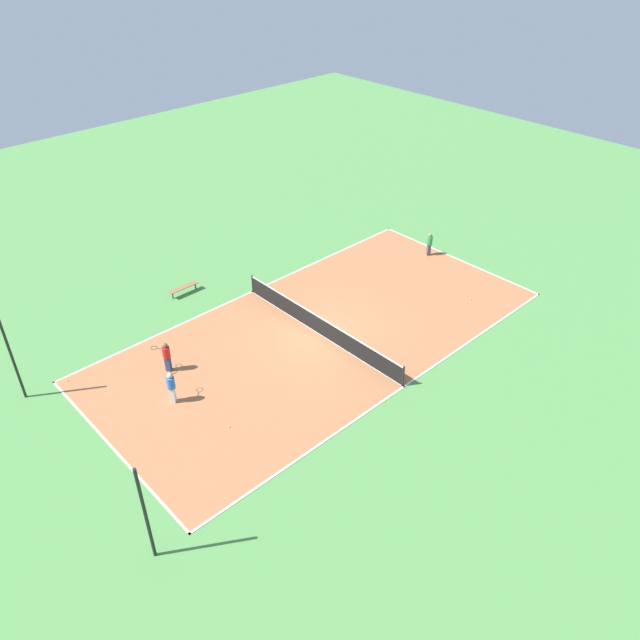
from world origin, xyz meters
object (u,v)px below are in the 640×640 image
object	(u,v)px
tennis_ball_right_alley	(67,380)
tennis_ball_midcourt	(471,299)
player_near_blue	(171,385)
fence_post_back_left	(145,514)
bench	(184,288)
player_coach_red	(166,355)
fence_post_back_right	(13,359)
player_far_green	(429,243)
tennis_net	(320,325)
tennis_ball_near_net	(229,427)

from	to	relation	value
tennis_ball_right_alley	tennis_ball_midcourt	xyz separation A→B (m)	(-8.73, -19.68, 0.00)
player_near_blue	fence_post_back_left	world-z (taller)	fence_post_back_left
bench	tennis_ball_midcourt	xyz separation A→B (m)	(-11.57, -11.40, -0.34)
player_coach_red	fence_post_back_right	bearing A→B (deg)	31.53
player_far_green	player_coach_red	xyz separation A→B (m)	(1.23, 18.12, 0.08)
player_far_green	tennis_ball_midcourt	xyz separation A→B (m)	(-4.94, 2.36, -0.81)
tennis_net	fence_post_back_right	xyz separation A→B (m)	(5.61, 13.08, 1.58)
player_near_blue	tennis_ball_midcourt	bearing A→B (deg)	-56.64
tennis_net	tennis_ball_right_alley	size ratio (longest dim) A/B	166.08
player_near_blue	tennis_ball_midcourt	size ratio (longest dim) A/B	24.03
player_coach_red	tennis_ball_midcourt	world-z (taller)	player_coach_red
fence_post_back_right	player_near_blue	bearing A→B (deg)	-135.92
tennis_ball_midcourt	player_far_green	bearing A→B (deg)	-25.48
bench	tennis_net	bearing A→B (deg)	109.75
player_coach_red	player_near_blue	size ratio (longest dim) A/B	0.98
tennis_ball_right_alley	fence_post_back_right	size ratio (longest dim) A/B	0.02
tennis_ball_near_net	tennis_ball_midcourt	distance (m)	15.99
bench	fence_post_back_right	bearing A→B (deg)	14.26
player_coach_red	tennis_ball_right_alley	world-z (taller)	player_coach_red
tennis_ball_near_net	tennis_ball_right_alley	world-z (taller)	same
tennis_ball_right_alley	fence_post_back_left	distance (m)	11.31
player_coach_red	tennis_ball_near_net	bearing A→B (deg)	145.46
bench	player_near_blue	xyz separation A→B (m)	(-7.47, 5.40, 0.57)
player_far_green	tennis_ball_right_alley	world-z (taller)	player_far_green
tennis_ball_near_net	tennis_ball_right_alley	distance (m)	8.52
player_coach_red	fence_post_back_right	size ratio (longest dim) A/B	0.37
fence_post_back_left	player_near_blue	bearing A→B (deg)	-36.86
bench	fence_post_back_right	xyz separation A→B (m)	(-2.58, 10.14, 1.77)
player_coach_red	fence_post_back_left	world-z (taller)	fence_post_back_left
bench	player_coach_red	bearing A→B (deg)	50.99
player_far_green	player_near_blue	world-z (taller)	player_near_blue
bench	player_coach_red	distance (m)	6.97
tennis_ball_right_alley	bench	bearing A→B (deg)	-71.07
player_near_blue	fence_post_back_left	size ratio (longest dim) A/B	0.38
tennis_ball_midcourt	bench	bearing A→B (deg)	44.57
bench	player_coach_red	xyz separation A→B (m)	(-5.40, 4.37, 0.55)
tennis_net	tennis_ball_near_net	xyz separation A→B (m)	(-2.32, 7.50, -0.53)
player_near_blue	tennis_net	bearing A→B (deg)	-47.82
tennis_net	tennis_ball_right_alley	world-z (taller)	tennis_net
tennis_ball_right_alley	tennis_ball_midcourt	bearing A→B (deg)	-113.93
tennis_ball_right_alley	fence_post_back_right	bearing A→B (deg)	81.95
player_coach_red	tennis_ball_near_net	xyz separation A→B (m)	(-5.11, 0.19, -0.88)
tennis_ball_right_alley	player_coach_red	bearing A→B (deg)	-123.19
bench	player_near_blue	size ratio (longest dim) A/B	1.11
tennis_ball_near_net	fence_post_back_left	world-z (taller)	fence_post_back_left
player_coach_red	tennis_ball_midcourt	bearing A→B (deg)	-143.80
player_far_green	fence_post_back_right	xyz separation A→B (m)	(4.05, 23.89, 1.30)
player_near_blue	fence_post_back_left	xyz separation A→B (m)	(-6.32, 4.74, 1.21)
tennis_ball_midcourt	tennis_ball_near_net	bearing A→B (deg)	86.17
player_far_green	player_coach_red	bearing A→B (deg)	-61.79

